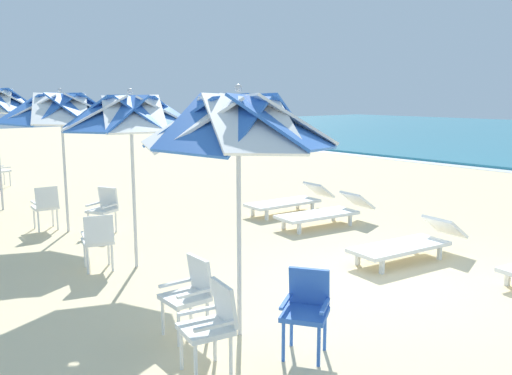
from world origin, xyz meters
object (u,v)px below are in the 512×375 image
(plastic_chair_5, at_px, (104,207))
(sun_lounger_3, at_px, (290,200))
(beach_umbrella_0, at_px, (238,124))
(beach_umbrella_2, at_px, (61,110))
(plastic_chair_4, at_px, (46,205))
(sun_lounger_1, at_px, (409,243))
(plastic_chair_2, at_px, (190,291))
(plastic_chair_3, at_px, (98,238))
(plastic_chair_0, at_px, (212,322))
(beach_umbrella_1, at_px, (131,115))
(plastic_chair_1, at_px, (306,306))
(sun_lounger_2, at_px, (325,212))

(plastic_chair_5, relative_size, sun_lounger_3, 0.40)
(beach_umbrella_0, height_order, beach_umbrella_2, beach_umbrella_2)
(beach_umbrella_0, height_order, sun_lounger_3, beach_umbrella_0)
(plastic_chair_4, relative_size, sun_lounger_1, 0.39)
(beach_umbrella_2, xyz_separation_m, plastic_chair_5, (0.53, 0.51, -1.83))
(beach_umbrella_0, bearing_deg, plastic_chair_2, -130.76)
(plastic_chair_3, xyz_separation_m, plastic_chair_4, (-2.99, 0.29, 0.00))
(beach_umbrella_2, relative_size, plastic_chair_4, 3.15)
(plastic_chair_5, bearing_deg, beach_umbrella_2, -136.25)
(beach_umbrella_0, bearing_deg, beach_umbrella_2, 176.74)
(beach_umbrella_2, xyz_separation_m, plastic_chair_4, (-0.40, -0.26, -1.83))
(plastic_chair_0, distance_m, plastic_chair_4, 6.57)
(plastic_chair_2, xyz_separation_m, beach_umbrella_1, (-2.52, 0.69, 1.82))
(plastic_chair_2, height_order, beach_umbrella_2, beach_umbrella_2)
(beach_umbrella_1, height_order, plastic_chair_5, beach_umbrella_1)
(beach_umbrella_0, relative_size, plastic_chair_1, 3.13)
(beach_umbrella_0, distance_m, plastic_chair_4, 6.33)
(plastic_chair_2, relative_size, beach_umbrella_2, 0.32)
(sun_lounger_2, bearing_deg, plastic_chair_0, -57.89)
(beach_umbrella_1, height_order, plastic_chair_4, beach_umbrella_1)
(beach_umbrella_2, bearing_deg, plastic_chair_2, -7.82)
(beach_umbrella_1, relative_size, sun_lounger_3, 1.23)
(beach_umbrella_1, relative_size, sun_lounger_2, 1.22)
(plastic_chair_5, bearing_deg, plastic_chair_0, -15.26)
(plastic_chair_1, height_order, beach_umbrella_1, beach_umbrella_1)
(beach_umbrella_2, relative_size, sun_lounger_3, 1.24)
(plastic_chair_3, height_order, beach_umbrella_2, beach_umbrella_2)
(beach_umbrella_1, distance_m, plastic_chair_5, 2.95)
(beach_umbrella_0, bearing_deg, beach_umbrella_1, 174.35)
(beach_umbrella_1, relative_size, sun_lounger_1, 1.22)
(plastic_chair_1, height_order, plastic_chair_5, same)
(plastic_chair_2, height_order, plastic_chair_3, same)
(beach_umbrella_2, relative_size, sun_lounger_1, 1.23)
(plastic_chair_5, height_order, sun_lounger_2, plastic_chair_5)
(plastic_chair_0, relative_size, beach_umbrella_2, 0.32)
(plastic_chair_0, xyz_separation_m, plastic_chair_3, (-3.53, 0.47, 0.00))
(plastic_chair_1, distance_m, plastic_chair_5, 5.93)
(plastic_chair_1, bearing_deg, sun_lounger_1, 107.87)
(plastic_chair_3, distance_m, sun_lounger_3, 5.06)
(plastic_chair_1, bearing_deg, sun_lounger_2, 130.16)
(plastic_chair_2, bearing_deg, plastic_chair_5, 165.51)
(sun_lounger_3, bearing_deg, beach_umbrella_1, -74.80)
(plastic_chair_4, xyz_separation_m, sun_lounger_2, (3.30, 4.38, -0.22))
(sun_lounger_1, bearing_deg, sun_lounger_2, 163.79)
(plastic_chair_2, relative_size, sun_lounger_1, 0.39)
(plastic_chair_3, bearing_deg, beach_umbrella_2, 168.07)
(beach_umbrella_2, relative_size, sun_lounger_2, 1.23)
(beach_umbrella_1, bearing_deg, plastic_chair_4, -176.00)
(beach_umbrella_0, relative_size, sun_lounger_3, 1.24)
(beach_umbrella_0, distance_m, beach_umbrella_2, 5.68)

